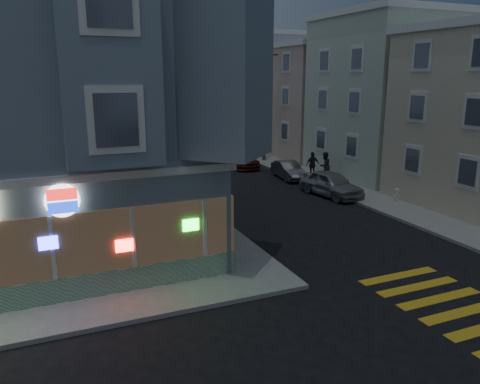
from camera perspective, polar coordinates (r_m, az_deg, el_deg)
ground at (r=13.38m, az=1.51°, el=-17.36°), size 120.00×120.00×0.00m
sidewalk_ne at (r=43.97m, az=16.55°, el=4.44°), size 24.00×42.00×0.15m
corner_building at (r=21.42m, az=-26.68°, el=9.49°), size 14.60×14.60×11.40m
row_house_b at (r=35.88m, az=19.92°, el=10.72°), size 12.00×8.60×10.50m
row_house_c at (r=42.97m, az=11.59°, el=10.67°), size 12.00×8.60×9.00m
row_house_d at (r=50.60m, az=5.75°, el=12.20°), size 12.00×8.60×10.50m
utility_pole at (r=38.31m, az=3.01°, el=10.77°), size 2.20×0.30×9.00m
street_tree_near at (r=43.90m, az=-0.25°, el=10.08°), size 3.00×3.00×5.30m
street_tree_far at (r=51.36m, az=-3.78°, el=10.63°), size 3.00×3.00×5.30m
pedestrian_a at (r=31.96m, az=10.29°, el=3.18°), size 1.08×0.96×1.84m
pedestrian_b at (r=32.53m, az=8.83°, el=3.34°), size 1.02×0.43×1.75m
parked_car_a at (r=28.12m, az=11.02°, el=1.00°), size 2.29×4.58×1.50m
parked_car_b at (r=32.48m, az=5.91°, el=2.67°), size 1.67×3.78×1.21m
parked_car_c at (r=36.52m, az=0.24°, el=4.09°), size 2.41×4.72×1.31m
parked_car_d at (r=43.45m, az=-4.42°, el=5.77°), size 2.51×5.39×1.49m
traffic_signal at (r=16.30m, az=-5.66°, el=2.24°), size 0.66×0.58×5.19m
fire_hydrant at (r=27.26m, az=18.53°, el=-0.30°), size 0.45×0.26×0.78m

